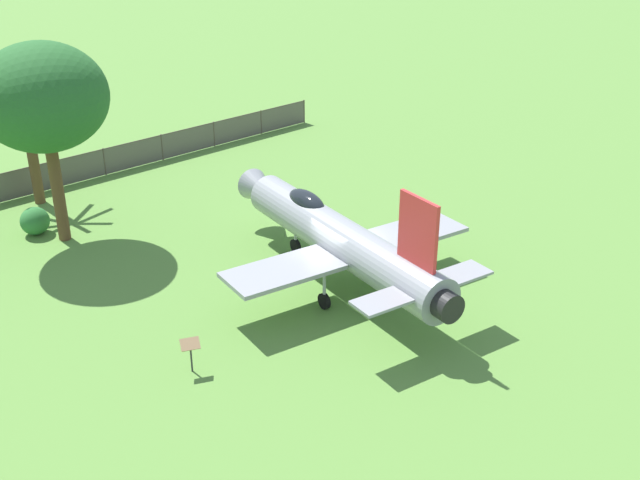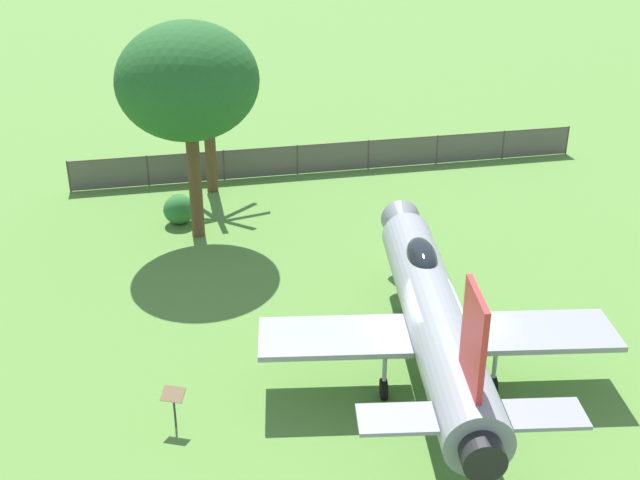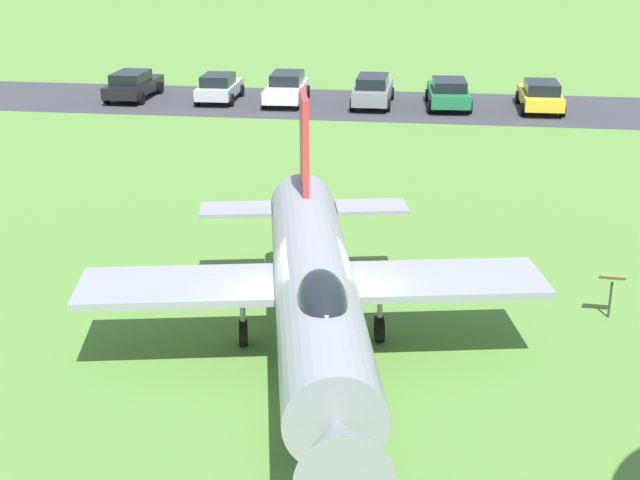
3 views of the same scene
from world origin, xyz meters
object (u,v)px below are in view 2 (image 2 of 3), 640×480
shrub_near_fence (179,209)px  display_jet (432,310)px  palm_tree (209,127)px  info_plaque (174,399)px  shade_tree (188,82)px

shrub_near_fence → display_jet: bearing=81.1°
display_jet → shrub_near_fence: (-2.13, -13.57, -1.32)m
palm_tree → info_plaque: (12.13, 11.56, -2.14)m
display_jet → palm_tree: size_ratio=1.98×
palm_tree → info_plaque: bearing=43.6°
shade_tree → info_plaque: shade_tree is taller
display_jet → shrub_near_fence: bearing=38.2°
palm_tree → shrub_near_fence: (3.36, 1.61, -2.38)m
shade_tree → shrub_near_fence: size_ratio=6.52×
display_jet → palm_tree: (-5.49, -15.18, 1.07)m
display_jet → palm_tree: bearing=27.3°
display_jet → shrub_near_fence: display_jet is taller
display_jet → info_plaque: size_ratio=9.78×
display_jet → palm_tree: 16.17m
shrub_near_fence → info_plaque: size_ratio=1.13×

